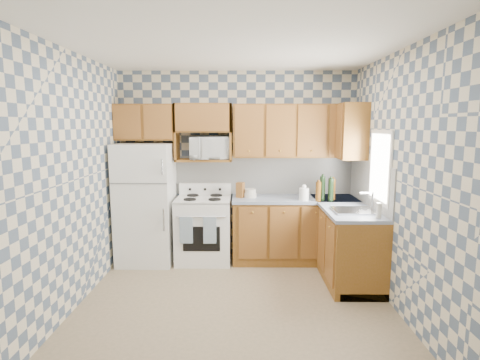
{
  "coord_description": "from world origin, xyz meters",
  "views": [
    {
      "loc": [
        0.09,
        -3.89,
        1.94
      ],
      "look_at": [
        0.05,
        0.75,
        1.25
      ],
      "focal_mm": 28.0,
      "sensor_mm": 36.0,
      "label": 1
    }
  ],
  "objects_px": {
    "microwave": "(210,148)",
    "electric_kettle": "(304,194)",
    "stove_body": "(204,230)",
    "refrigerator": "(146,203)"
  },
  "relations": [
    {
      "from": "microwave",
      "to": "stove_body",
      "type": "bearing_deg",
      "value": -122.82
    },
    {
      "from": "microwave",
      "to": "electric_kettle",
      "type": "height_order",
      "value": "microwave"
    },
    {
      "from": "refrigerator",
      "to": "stove_body",
      "type": "distance_m",
      "value": 0.89
    },
    {
      "from": "stove_body",
      "to": "microwave",
      "type": "xyz_separation_m",
      "value": [
        0.08,
        0.18,
        1.16
      ]
    },
    {
      "from": "stove_body",
      "to": "electric_kettle",
      "type": "distance_m",
      "value": 1.5
    },
    {
      "from": "stove_body",
      "to": "microwave",
      "type": "height_order",
      "value": "microwave"
    },
    {
      "from": "stove_body",
      "to": "microwave",
      "type": "relative_size",
      "value": 1.54
    },
    {
      "from": "microwave",
      "to": "electric_kettle",
      "type": "bearing_deg",
      "value": -24.18
    },
    {
      "from": "microwave",
      "to": "electric_kettle",
      "type": "distance_m",
      "value": 1.48
    },
    {
      "from": "stove_body",
      "to": "electric_kettle",
      "type": "relative_size",
      "value": 5.38
    }
  ]
}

